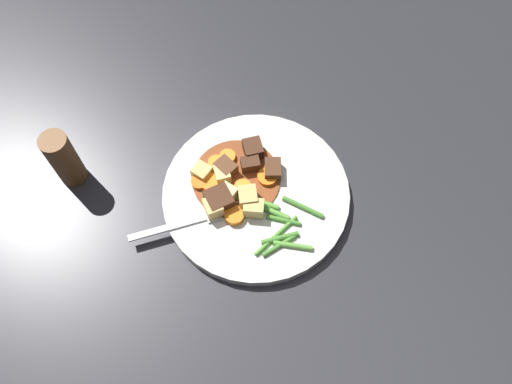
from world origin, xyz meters
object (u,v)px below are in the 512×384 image
(potato_chunk_0, at_px, (254,208))
(potato_chunk_5, at_px, (249,199))
(potato_chunk_2, at_px, (213,208))
(fork, at_px, (192,221))
(carrot_slice_1, at_px, (228,157))
(potato_chunk_1, at_px, (228,194))
(meat_chunk_3, at_px, (219,200))
(carrot_slice_5, at_px, (212,183))
(meat_chunk_0, at_px, (271,168))
(meat_chunk_2, at_px, (250,165))
(carrot_slice_4, at_px, (232,214))
(meat_chunk_1, at_px, (253,149))
(carrot_slice_2, at_px, (218,161))
(carrot_slice_3, at_px, (200,182))
(carrot_slice_6, at_px, (243,188))
(carrot_slice_0, at_px, (269,178))
(meat_chunk_4, at_px, (227,167))
(dinner_plate, at_px, (256,195))
(potato_chunk_3, at_px, (202,172))
(pepper_mill, at_px, (64,159))
(potato_chunk_4, at_px, (222,174))

(potato_chunk_0, distance_m, potato_chunk_5, 0.02)
(potato_chunk_2, relative_size, fork, 0.18)
(carrot_slice_1, relative_size, potato_chunk_1, 1.03)
(meat_chunk_3, bearing_deg, fork, 73.00)
(carrot_slice_5, height_order, meat_chunk_0, meat_chunk_0)
(potato_chunk_2, bearing_deg, potato_chunk_1, -93.42)
(meat_chunk_2, relative_size, meat_chunk_3, 0.78)
(carrot_slice_4, relative_size, meat_chunk_1, 0.94)
(carrot_slice_2, xyz_separation_m, meat_chunk_2, (-0.04, -0.02, 0.01))
(carrot_slice_3, xyz_separation_m, potato_chunk_1, (-0.05, -0.01, 0.01))
(carrot_slice_6, height_order, potato_chunk_2, potato_chunk_2)
(carrot_slice_0, distance_m, carrot_slice_3, 0.10)
(carrot_slice_5, height_order, potato_chunk_1, potato_chunk_1)
(carrot_slice_5, distance_m, potato_chunk_1, 0.03)
(meat_chunk_3, bearing_deg, carrot_slice_0, -113.57)
(carrot_slice_5, relative_size, meat_chunk_3, 0.92)
(carrot_slice_4, distance_m, potato_chunk_1, 0.03)
(meat_chunk_4, bearing_deg, carrot_slice_6, 164.80)
(potato_chunk_1, xyz_separation_m, meat_chunk_2, (0.00, -0.06, -0.00))
(carrot_slice_2, bearing_deg, dinner_plate, 176.63)
(potato_chunk_2, bearing_deg, potato_chunk_3, -34.88)
(carrot_slice_5, height_order, meat_chunk_3, meat_chunk_3)
(carrot_slice_3, relative_size, meat_chunk_4, 0.87)
(meat_chunk_2, distance_m, pepper_mill, 0.27)
(potato_chunk_1, relative_size, potato_chunk_5, 0.83)
(potato_chunk_1, bearing_deg, potato_chunk_4, -37.54)
(carrot_slice_6, distance_m, potato_chunk_0, 0.04)
(carrot_slice_2, height_order, carrot_slice_3, same)
(pepper_mill, bearing_deg, carrot_slice_4, -159.79)
(potato_chunk_1, bearing_deg, potato_chunk_5, -158.75)
(carrot_slice_3, height_order, carrot_slice_5, same)
(pepper_mill, bearing_deg, carrot_slice_3, -149.41)
(potato_chunk_0, distance_m, pepper_mill, 0.29)
(potato_chunk_0, distance_m, meat_chunk_4, 0.08)
(potato_chunk_3, height_order, potato_chunk_5, potato_chunk_5)
(dinner_plate, bearing_deg, carrot_slice_3, 27.66)
(carrot_slice_2, relative_size, potato_chunk_5, 0.86)
(carrot_slice_6, height_order, meat_chunk_1, meat_chunk_1)
(potato_chunk_0, xyz_separation_m, meat_chunk_3, (0.05, 0.02, 0.00))
(carrot_slice_1, xyz_separation_m, pepper_mill, (0.18, 0.16, 0.03))
(potato_chunk_3, bearing_deg, fork, 118.73)
(carrot_slice_3, bearing_deg, meat_chunk_4, -113.68)
(carrot_slice_6, height_order, potato_chunk_0, potato_chunk_0)
(pepper_mill, bearing_deg, meat_chunk_1, -136.61)
(carrot_slice_4, bearing_deg, carrot_slice_6, -72.73)
(potato_chunk_0, bearing_deg, carrot_slice_0, -75.54)
(potato_chunk_0, bearing_deg, pepper_mill, 23.20)
(potato_chunk_5, relative_size, meat_chunk_2, 1.02)
(carrot_slice_2, relative_size, carrot_slice_3, 0.95)
(meat_chunk_3, bearing_deg, pepper_mill, 23.23)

